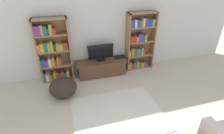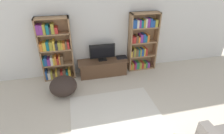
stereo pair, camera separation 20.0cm
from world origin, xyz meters
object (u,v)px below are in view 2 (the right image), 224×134
(bookshelf_left, at_px, (55,51))
(bookshelf_right, at_px, (141,42))
(laptop, at_px, (122,57))
(beanbag_ottoman, at_px, (63,86))
(tv_stand, at_px, (103,67))
(television, at_px, (102,52))

(bookshelf_left, xyz_separation_m, bookshelf_right, (2.52, 0.00, 0.03))
(bookshelf_left, relative_size, bookshelf_right, 1.00)
(bookshelf_right, xyz_separation_m, laptop, (-0.63, -0.05, -0.40))
(beanbag_ottoman, bearing_deg, bookshelf_right, 20.03)
(bookshelf_left, height_order, tv_stand, bookshelf_left)
(bookshelf_left, bearing_deg, beanbag_ottoman, -80.13)
(television, xyz_separation_m, beanbag_ottoman, (-1.15, -0.77, -0.48))
(bookshelf_right, height_order, beanbag_ottoman, bookshelf_right)
(tv_stand, xyz_separation_m, television, (0.00, 0.03, 0.49))
(bookshelf_right, distance_m, tv_stand, 1.39)
(television, bearing_deg, beanbag_ottoman, -146.22)
(bookshelf_right, relative_size, beanbag_ottoman, 2.63)
(bookshelf_right, height_order, television, bookshelf_right)
(tv_stand, bearing_deg, bookshelf_left, 174.48)
(bookshelf_right, xyz_separation_m, beanbag_ottoman, (-2.37, -0.86, -0.63))
(laptop, relative_size, beanbag_ottoman, 0.48)
(tv_stand, distance_m, laptop, 0.64)
(bookshelf_left, distance_m, beanbag_ottoman, 1.06)
(bookshelf_left, xyz_separation_m, laptop, (1.89, -0.05, -0.37))
(television, distance_m, beanbag_ottoman, 1.46)
(tv_stand, height_order, beanbag_ottoman, beanbag_ottoman)
(bookshelf_right, distance_m, television, 1.24)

